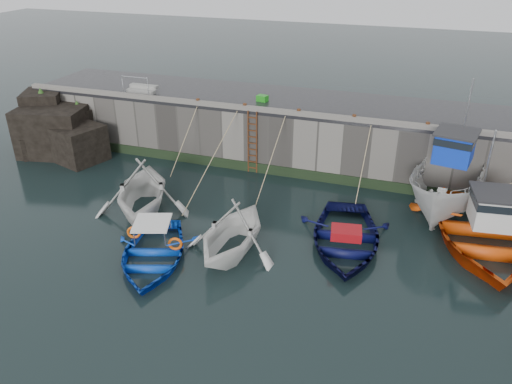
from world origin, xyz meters
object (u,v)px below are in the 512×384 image
(boat_near_blue, at_px, (153,259))
(boat_far_white, at_px, (449,184))
(bollard_b, at_px, (245,106))
(ladder, at_px, (252,143))
(boat_near_blacktrim, at_px, (233,251))
(boat_near_navy, at_px, (344,244))
(boat_far_orange, at_px, (482,231))
(bollard_a, at_px, (198,101))
(fish_crate, at_px, (262,98))
(boat_near_white, at_px, (144,210))
(bollard_e, at_px, (428,125))
(bollard_c, at_px, (299,112))
(bollard_d, at_px, (354,118))

(boat_near_blue, distance_m, boat_far_white, 12.81)
(bollard_b, bearing_deg, boat_far_white, -6.63)
(ladder, bearing_deg, boat_near_blue, -96.35)
(ladder, xyz_separation_m, boat_far_white, (9.24, -0.80, -0.42))
(boat_near_blacktrim, xyz_separation_m, boat_near_navy, (3.91, 1.87, 0.00))
(boat_near_blacktrim, distance_m, bollard_b, 8.36)
(ladder, xyz_separation_m, boat_far_orange, (10.56, -3.26, -1.10))
(bollard_a, bearing_deg, fish_crate, 27.87)
(bollard_a, bearing_deg, boat_near_navy, -32.67)
(boat_far_orange, bearing_deg, bollard_a, 157.79)
(fish_crate, bearing_deg, boat_near_navy, -38.40)
(boat_near_white, bearing_deg, boat_far_orange, -14.14)
(fish_crate, bearing_deg, bollard_e, 1.95)
(ladder, bearing_deg, boat_near_navy, -42.79)
(boat_far_orange, relative_size, bollard_e, 28.38)
(ladder, relative_size, boat_near_blacktrim, 0.71)
(boat_near_blue, distance_m, bollard_e, 12.98)
(bollard_c, bearing_deg, boat_far_orange, -23.26)
(boat_near_white, relative_size, fish_crate, 9.36)
(boat_far_orange, bearing_deg, boat_near_white, -178.84)
(boat_near_navy, distance_m, bollard_d, 6.46)
(boat_near_white, relative_size, boat_far_white, 0.65)
(ladder, bearing_deg, bollard_c, 8.67)
(boat_near_blue, xyz_separation_m, bollard_a, (-2.06, 8.81, 3.30))
(ladder, height_order, boat_near_blacktrim, ladder)
(boat_near_blue, height_order, bollard_e, bollard_e)
(boat_near_blue, bearing_deg, bollard_a, 84.24)
(bollard_b, bearing_deg, bollard_e, 0.00)
(boat_near_navy, relative_size, bollard_d, 19.47)
(ladder, relative_size, bollard_d, 11.43)
(boat_near_white, distance_m, boat_near_blacktrim, 5.11)
(fish_crate, height_order, bollard_b, fish_crate)
(boat_near_blue, relative_size, fish_crate, 8.96)
(boat_near_blue, relative_size, boat_far_orange, 0.60)
(boat_near_white, bearing_deg, bollard_e, 4.21)
(boat_near_white, height_order, boat_near_blacktrim, boat_near_white)
(bollard_b, bearing_deg, bollard_c, 0.00)
(boat_near_white, bearing_deg, bollard_d, 12.75)
(boat_near_blue, relative_size, boat_near_navy, 0.87)
(bollard_b, distance_m, bollard_d, 5.30)
(boat_near_white, height_order, bollard_e, bollard_e)
(boat_near_navy, bearing_deg, boat_near_blue, -162.55)
(boat_near_blacktrim, relative_size, boat_far_white, 0.58)
(ladder, relative_size, boat_near_navy, 0.59)
(boat_far_white, height_order, bollard_a, boat_far_white)
(bollard_d, bearing_deg, ladder, -176.00)
(boat_far_orange, xyz_separation_m, fish_crate, (-10.67, 5.12, 2.82))
(boat_near_blue, height_order, boat_near_navy, boat_near_navy)
(boat_near_navy, bearing_deg, bollard_d, 88.61)
(boat_near_blue, xyz_separation_m, boat_far_orange, (11.50, 5.22, 0.49))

